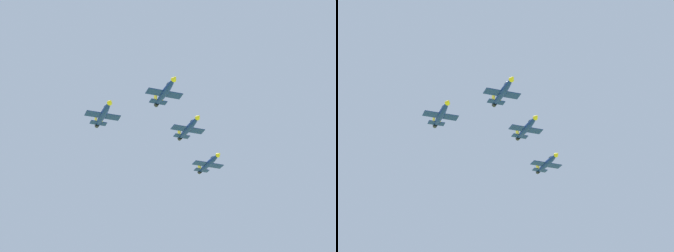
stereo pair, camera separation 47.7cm
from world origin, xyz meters
TOP-DOWN VIEW (x-y plane):
  - jet_lead at (3.55, 6.45)m, footprint 8.80×13.17m
  - jet_left_wingman at (7.61, 23.14)m, footprint 8.73×13.02m
  - jet_right_wingman at (-12.28, 13.15)m, footprint 8.84×13.23m
  - jet_left_outer at (11.68, 39.84)m, footprint 8.67×12.89m

SIDE VIEW (x-z plane):
  - jet_left_outer at x=11.68m, z-range 132.00..134.93m
  - jet_right_wingman at x=-12.28m, z-range 134.51..137.49m
  - jet_left_wingman at x=7.61m, z-range 134.65..137.60m
  - jet_lead at x=3.55m, z-range 135.83..138.79m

